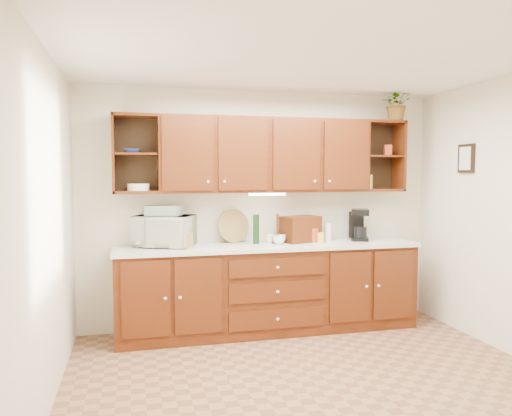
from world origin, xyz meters
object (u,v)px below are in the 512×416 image
coffee_maker (359,225)px  potted_plant (397,104)px  microwave (164,231)px  bread_box (301,229)px

coffee_maker → potted_plant: bearing=22.3°
microwave → bread_box: bearing=23.4°
bread_box → potted_plant: bearing=-20.0°
microwave → coffee_maker: size_ratio=1.65×
microwave → potted_plant: size_ratio=1.54×
microwave → potted_plant: bearing=23.0°
coffee_maker → bread_box: bearing=-158.3°
microwave → coffee_maker: (2.17, -0.04, 0.01)m
bread_box → coffee_maker: 0.69m
coffee_maker → microwave: bearing=-157.7°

